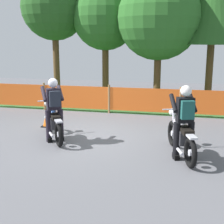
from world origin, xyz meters
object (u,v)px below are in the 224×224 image
object	(u,v)px
motorcycle_lead	(53,122)
motorcycle_trailing	(181,136)
rider_trailing	(185,118)
rider_lead	(54,106)
traffic_cone	(47,118)

from	to	relation	value
motorcycle_lead	motorcycle_trailing	bearing A→B (deg)	-133.22
motorcycle_trailing	rider_trailing	xyz separation A→B (m)	(0.07, -0.22, 0.47)
motorcycle_trailing	rider_trailing	bearing A→B (deg)	-179.49
motorcycle_lead	rider_lead	xyz separation A→B (m)	(0.13, -0.18, 0.48)
traffic_cone	rider_trailing	bearing A→B (deg)	-24.44
rider_lead	motorcycle_lead	bearing A→B (deg)	0.51
rider_trailing	traffic_cone	bearing A→B (deg)	48.40
motorcycle_lead	motorcycle_trailing	size ratio (longest dim) A/B	0.87
motorcycle_lead	motorcycle_trailing	xyz separation A→B (m)	(3.41, -0.55, 0.01)
rider_lead	rider_trailing	xyz separation A→B (m)	(3.35, -0.59, 0.00)
motorcycle_trailing	traffic_cone	distance (m)	4.44
motorcycle_lead	traffic_cone	bearing A→B (deg)	-2.58
motorcycle_trailing	rider_lead	world-z (taller)	rider_lead
motorcycle_lead	rider_trailing	bearing A→B (deg)	-136.48
motorcycle_lead	motorcycle_trailing	distance (m)	3.46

